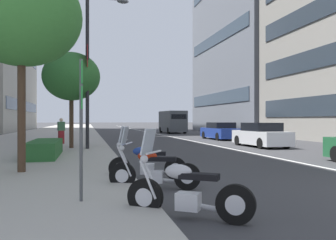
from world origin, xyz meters
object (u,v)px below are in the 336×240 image
at_px(motorcycle_mid_row, 153,171).
at_px(street_tree_near_plaza_corner, 71,77).
at_px(parking_sign_by_curb, 81,112).
at_px(motorcycle_by_sign_pole, 186,192).
at_px(car_mid_block_traffic, 220,131).
at_px(delivery_van_ahead, 172,121).
at_px(car_approaching_light, 261,135).
at_px(street_tree_far_plaza, 22,16).
at_px(motorcycle_far_end_row, 146,163).
at_px(pedestrian_on_plaza, 61,131).
at_px(street_lamp_with_banners, 94,56).

bearing_deg(motorcycle_mid_row, street_tree_near_plaza_corner, -59.41).
bearing_deg(parking_sign_by_curb, motorcycle_by_sign_pole, -121.66).
xyz_separation_m(motorcycle_mid_row, street_tree_near_plaza_corner, (10.87, 2.27, 3.43)).
distance_m(car_mid_block_traffic, delivery_van_ahead, 14.09).
relative_size(car_approaching_light, parking_sign_by_curb, 1.70).
height_order(car_approaching_light, street_tree_far_plaza, street_tree_far_plaza).
bearing_deg(car_mid_block_traffic, motorcycle_far_end_row, 150.47).
height_order(motorcycle_by_sign_pole, motorcycle_far_end_row, motorcycle_by_sign_pole).
relative_size(motorcycle_mid_row, pedestrian_on_plaza, 1.32).
distance_m(motorcycle_by_sign_pole, delivery_van_ahead, 36.48).
xyz_separation_m(car_approaching_light, pedestrian_on_plaza, (3.23, 11.68, 0.25)).
bearing_deg(street_tree_near_plaza_corner, motorcycle_mid_row, -168.20).
relative_size(car_mid_block_traffic, delivery_van_ahead, 0.82).
xyz_separation_m(car_approaching_light, car_mid_block_traffic, (7.82, -0.53, -0.02)).
height_order(street_tree_near_plaza_corner, pedestrian_on_plaza, street_tree_near_plaza_corner).
relative_size(motorcycle_far_end_row, street_lamp_with_banners, 0.27).
bearing_deg(parking_sign_by_curb, delivery_van_ahead, -16.52).
height_order(motorcycle_by_sign_pole, street_tree_far_plaza, street_tree_far_plaza).
height_order(motorcycle_by_sign_pole, motorcycle_mid_row, same).
xyz_separation_m(delivery_van_ahead, street_tree_near_plaza_corner, (-22.07, 10.90, 2.45)).
relative_size(street_lamp_with_banners, street_tree_near_plaza_corner, 1.56).
xyz_separation_m(parking_sign_by_curb, pedestrian_on_plaza, (15.78, 1.43, -0.82)).
bearing_deg(motorcycle_by_sign_pole, street_lamp_with_banners, -50.93).
bearing_deg(street_tree_near_plaza_corner, car_approaching_light, -88.98).
distance_m(car_mid_block_traffic, street_tree_near_plaza_corner, 14.35).
relative_size(delivery_van_ahead, pedestrian_on_plaza, 3.54).
height_order(car_approaching_light, street_tree_near_plaza_corner, street_tree_near_plaza_corner).
bearing_deg(car_approaching_light, motorcycle_mid_row, 140.41).
bearing_deg(car_approaching_light, motorcycle_by_sign_pole, 146.15).
relative_size(motorcycle_mid_row, street_tree_near_plaza_corner, 0.41).
distance_m(parking_sign_by_curb, street_tree_near_plaza_corner, 12.55).
bearing_deg(motorcycle_mid_row, pedestrian_on_plaza, -59.30).
xyz_separation_m(motorcycle_by_sign_pole, delivery_van_ahead, (35.45, -8.55, 0.98)).
bearing_deg(parking_sign_by_curb, car_approaching_light, -39.25).
bearing_deg(car_approaching_light, motorcycle_far_end_row, 136.84).
relative_size(motorcycle_mid_row, street_lamp_with_banners, 0.26).
xyz_separation_m(motorcycle_mid_row, street_tree_far_plaza, (2.54, 3.29, 4.11)).
bearing_deg(delivery_van_ahead, motorcycle_mid_row, 163.70).
xyz_separation_m(motorcycle_far_end_row, car_approaching_light, (9.67, -8.60, 0.25)).
bearing_deg(motorcycle_mid_row, motorcycle_far_end_row, -74.13).
bearing_deg(motorcycle_far_end_row, street_lamp_with_banners, -67.00).
bearing_deg(pedestrian_on_plaza, delivery_van_ahead, -53.70).
height_order(motorcycle_mid_row, street_tree_near_plaza_corner, street_tree_near_plaza_corner).
relative_size(motorcycle_by_sign_pole, motorcycle_far_end_row, 0.90).
xyz_separation_m(car_approaching_light, parking_sign_by_curb, (-12.55, 10.26, 1.08)).
distance_m(car_approaching_light, pedestrian_on_plaza, 12.12).
bearing_deg(street_lamp_with_banners, car_mid_block_traffic, -49.94).
bearing_deg(car_mid_block_traffic, delivery_van_ahead, 0.39).
xyz_separation_m(motorcycle_mid_row, car_mid_block_traffic, (18.88, -9.20, 0.22)).
height_order(motorcycle_far_end_row, parking_sign_by_curb, parking_sign_by_curb).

